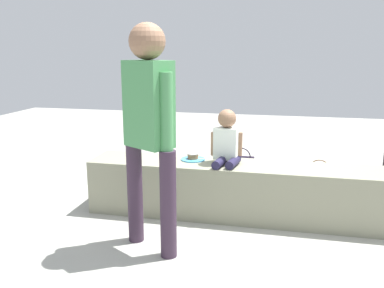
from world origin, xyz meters
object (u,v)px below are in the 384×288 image
(cake_plate, at_px, (193,158))
(water_bottle_near_gift, at_px, (171,172))
(handbag_black_leather, at_px, (241,166))
(cake_box_white, at_px, (160,168))
(party_cup_red, at_px, (306,200))
(child_seated, at_px, (227,140))
(handbag_brown_canvas, at_px, (318,178))
(gift_bag, at_px, (256,179))
(water_bottle_far_side, at_px, (309,170))
(adult_standing, at_px, (149,119))

(cake_plate, relative_size, water_bottle_near_gift, 1.16)
(water_bottle_near_gift, bearing_deg, handbag_black_leather, 19.80)
(cake_box_white, relative_size, handbag_black_leather, 0.91)
(party_cup_red, relative_size, handbag_black_leather, 0.27)
(child_seated, bearing_deg, party_cup_red, 30.05)
(child_seated, height_order, cake_plate, child_seated)
(cake_plate, xyz_separation_m, party_cup_red, (1.05, 0.37, -0.46))
(party_cup_red, distance_m, handbag_brown_canvas, 0.55)
(gift_bag, height_order, cake_box_white, gift_bag)
(child_seated, height_order, party_cup_red, child_seated)
(cake_plate, height_order, gift_bag, cake_plate)
(cake_plate, distance_m, handbag_brown_canvas, 1.55)
(water_bottle_far_side, bearing_deg, child_seated, -122.33)
(water_bottle_near_gift, xyz_separation_m, handbag_black_leather, (0.78, 0.28, 0.04))
(water_bottle_far_side, height_order, cake_box_white, water_bottle_far_side)
(adult_standing, height_order, cake_box_white, adult_standing)
(gift_bag, bearing_deg, party_cup_red, -19.09)
(gift_bag, relative_size, water_bottle_near_gift, 1.92)
(adult_standing, distance_m, cake_plate, 0.96)
(child_seated, height_order, handbag_black_leather, child_seated)
(child_seated, distance_m, party_cup_red, 1.07)
(handbag_black_leather, bearing_deg, party_cup_red, -46.42)
(cake_box_white, bearing_deg, party_cup_red, -21.83)
(child_seated, bearing_deg, adult_standing, -121.58)
(water_bottle_far_side, bearing_deg, cake_plate, -132.62)
(gift_bag, relative_size, handbag_black_leather, 1.04)
(party_cup_red, bearing_deg, cake_plate, -160.69)
(adult_standing, relative_size, cake_box_white, 5.09)
(cake_plate, distance_m, gift_bag, 0.85)
(party_cup_red, xyz_separation_m, handbag_black_leather, (-0.71, 0.75, 0.08))
(cake_box_white, bearing_deg, handbag_brown_canvas, -4.78)
(water_bottle_far_side, xyz_separation_m, handbag_brown_canvas, (0.08, -0.33, 0.01))
(gift_bag, distance_m, cake_box_white, 1.30)
(cake_plate, height_order, cake_box_white, cake_plate)
(party_cup_red, distance_m, cake_box_white, 1.82)
(child_seated, bearing_deg, handbag_brown_canvas, 46.88)
(adult_standing, distance_m, party_cup_red, 1.93)
(cake_box_white, relative_size, handbag_brown_canvas, 1.01)
(water_bottle_near_gift, bearing_deg, handbag_brown_canvas, 1.86)
(cake_box_white, bearing_deg, child_seated, -49.16)
(gift_bag, bearing_deg, handbag_brown_canvas, 28.37)
(handbag_brown_canvas, bearing_deg, water_bottle_far_side, 102.87)
(water_bottle_near_gift, height_order, handbag_black_leather, handbag_black_leather)
(handbag_brown_canvas, bearing_deg, handbag_black_leather, 165.31)
(handbag_black_leather, bearing_deg, water_bottle_far_side, 7.76)
(adult_standing, distance_m, water_bottle_far_side, 2.56)
(cake_box_white, height_order, handbag_black_leather, handbag_black_leather)
(child_seated, xyz_separation_m, water_bottle_near_gift, (-0.76, 0.90, -0.61))
(child_seated, height_order, water_bottle_near_gift, child_seated)
(child_seated, distance_m, gift_bag, 0.84)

